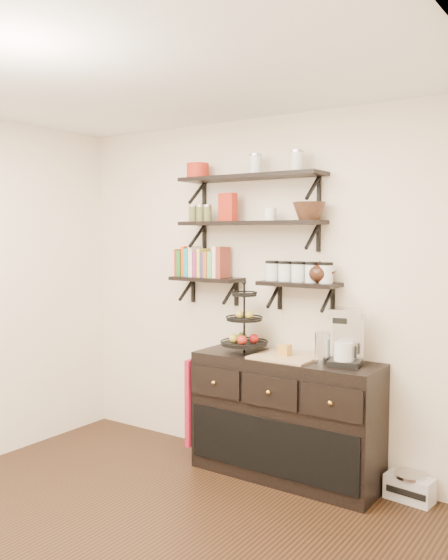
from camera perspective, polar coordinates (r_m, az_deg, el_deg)
floor at (r=3.76m, az=-11.97°, el=-24.26°), size 3.50×3.50×0.00m
ceiling at (r=3.42m, az=-12.76°, el=19.55°), size 3.50×3.50×0.02m
back_wall at (r=4.70m, az=3.35°, el=-1.06°), size 3.50×0.02×2.70m
right_wall at (r=2.40m, az=17.93°, el=-6.69°), size 0.02×3.50×2.70m
shelf_top at (r=4.59m, az=2.55°, el=9.84°), size 1.20×0.27×0.23m
shelf_mid at (r=4.57m, az=2.53°, el=5.46°), size 1.20×0.27×0.23m
shelf_low_left at (r=4.83m, az=-1.65°, el=0.02°), size 0.60×0.25×0.23m
shelf_low_right at (r=4.39m, az=7.27°, el=-0.47°), size 0.60×0.25×0.23m
cookbooks at (r=4.85m, az=-2.17°, el=1.66°), size 0.43×0.15×0.26m
glass_canisters at (r=4.38m, az=7.15°, el=0.67°), size 0.54×0.10×0.13m
sideboard at (r=4.50m, az=5.93°, el=-13.03°), size 1.40×0.50×0.92m
fruit_stand at (r=4.53m, az=2.01°, el=-4.70°), size 0.36×0.36×0.52m
candle at (r=4.38m, az=5.87°, el=-6.71°), size 0.08×0.08×0.08m
coffee_maker at (r=4.18m, az=11.74°, el=-5.48°), size 0.25×0.25×0.39m
thermal_carafe at (r=4.21m, az=9.45°, el=-6.44°), size 0.11×0.11×0.22m
apron at (r=4.78m, az=-2.52°, el=-11.48°), size 0.04×0.29×0.68m
radio at (r=4.42m, az=17.41°, el=-18.50°), size 0.33×0.23×0.19m
recipe_box at (r=4.68m, az=0.35°, el=7.01°), size 0.17×0.10×0.22m
walnut_bowl at (r=4.32m, az=8.19°, el=6.58°), size 0.24×0.24×0.13m
ramekins at (r=4.47m, az=4.49°, el=6.32°), size 0.09×0.09×0.10m
teapot at (r=4.31m, az=9.18°, el=0.77°), size 0.24×0.20×0.16m
red_pot at (r=4.87m, az=-2.54°, el=10.45°), size 0.18×0.18×0.12m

